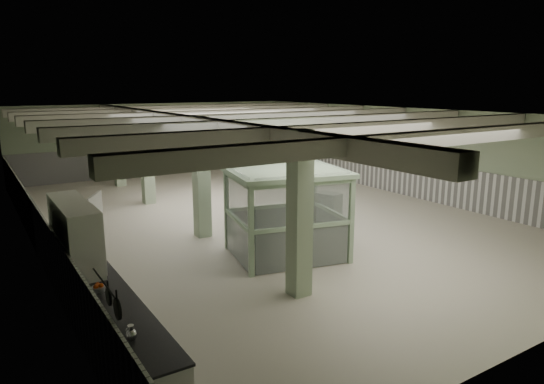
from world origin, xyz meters
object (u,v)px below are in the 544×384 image
guard_booth (286,197)px  filing_cabinet (328,217)px  prep_counter (111,324)px  walkin_cooler (78,254)px

guard_booth → filing_cabinet: bearing=25.0°
prep_counter → guard_booth: (5.20, 2.29, 1.16)m
prep_counter → guard_booth: 5.80m
filing_cabinet → guard_booth: bearing=176.9°
prep_counter → walkin_cooler: bearing=92.3°
prep_counter → guard_booth: bearing=23.8°
prep_counter → walkin_cooler: 2.19m
walkin_cooler → filing_cabinet: bearing=4.9°
prep_counter → filing_cabinet: filing_cabinet is taller
walkin_cooler → guard_booth: guard_booth is taller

